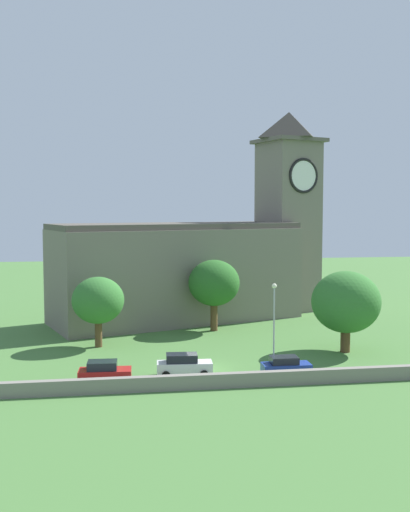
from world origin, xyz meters
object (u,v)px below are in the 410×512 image
object	(u,v)px
car_white	(184,365)
tree_riverside_west	(214,283)
car_red	(104,372)
tree_churchyard	(98,301)
tree_riverside_east	(346,302)
car_blue	(286,366)
church	(204,257)
streetlamp_west_mid	(274,313)

from	to	relation	value
car_white	tree_riverside_west	bearing A→B (deg)	72.72
car_red	tree_churchyard	size ratio (longest dim) A/B	0.60
tree_riverside_west	tree_riverside_east	distance (m)	16.53
tree_riverside_west	car_blue	bearing A→B (deg)	-81.89
tree_riverside_west	car_white	bearing A→B (deg)	-107.28
church	car_red	world-z (taller)	church
church	tree_riverside_west	bearing A→B (deg)	-91.41
streetlamp_west_mid	tree_riverside_east	distance (m)	10.05
church	tree_riverside_west	distance (m)	9.00
church	car_white	bearing A→B (deg)	-102.37
church	car_blue	distance (m)	29.31
car_white	tree_churchyard	bearing A→B (deg)	121.33
car_white	car_blue	bearing A→B (deg)	-8.48
car_blue	tree_riverside_east	bearing A→B (deg)	41.75
car_red	tree_riverside_east	size ratio (longest dim) A/B	0.54
streetlamp_west_mid	tree_riverside_east	size ratio (longest dim) A/B	0.95
church	car_red	size ratio (longest dim) A/B	8.72
church	tree_riverside_east	xyz separation A→B (m)	(10.85, -20.94, -3.00)
tree_riverside_west	tree_riverside_east	bearing A→B (deg)	-47.96
car_red	tree_churchyard	xyz separation A→B (m)	(-0.74, 13.27, 3.86)
church	tree_riverside_east	distance (m)	23.78
car_blue	tree_churchyard	distance (m)	21.11
car_white	car_blue	world-z (taller)	car_white
tree_riverside_east	streetlamp_west_mid	bearing A→B (deg)	-149.68
car_white	tree_churchyard	size ratio (longest dim) A/B	0.66
church	car_blue	size ratio (longest dim) A/B	9.10
tree_churchyard	car_blue	bearing A→B (deg)	-40.06
tree_riverside_west	car_red	bearing A→B (deg)	-122.20
car_white	tree_riverside_west	distance (m)	19.79
streetlamp_west_mid	tree_churchyard	size ratio (longest dim) A/B	1.05
car_white	church	bearing A→B (deg)	77.63
car_red	car_white	xyz separation A→B (m)	(6.61, 1.19, 0.03)
car_white	car_blue	xyz separation A→B (m)	(8.52, -1.27, -0.12)
tree_riverside_west	tree_churchyard	size ratio (longest dim) A/B	1.14
car_white	tree_churchyard	distance (m)	14.65
car_red	tree_riverside_west	bearing A→B (deg)	57.80
car_white	tree_churchyard	world-z (taller)	tree_churchyard
car_blue	tree_churchyard	xyz separation A→B (m)	(-15.87, 13.35, 3.94)
car_white	tree_riverside_east	distance (m)	18.30
car_red	car_white	bearing A→B (deg)	10.24
car_white	car_red	bearing A→B (deg)	-169.76
church	tree_riverside_east	world-z (taller)	church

